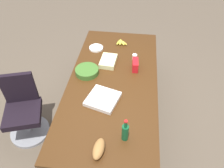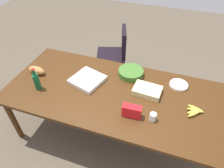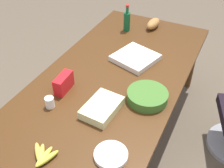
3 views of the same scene
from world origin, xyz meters
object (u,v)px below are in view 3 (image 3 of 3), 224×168
(sheet_cake, at_px, (102,108))
(pizza_box, at_px, (135,58))
(bread_loaf, at_px, (153,24))
(salad_bowl, at_px, (147,96))
(paper_plate_stack, at_px, (111,155))
(chip_bag_red, at_px, (64,83))
(paper_cup, at_px, (50,102))
(banana_bunch, at_px, (43,156))
(conference_table, at_px, (111,84))
(wine_bottle, at_px, (127,21))

(sheet_cake, bearing_deg, pizza_box, 2.87)
(pizza_box, xyz_separation_m, bread_loaf, (0.69, 0.07, 0.03))
(pizza_box, bearing_deg, salad_bowl, -131.74)
(pizza_box, distance_m, bread_loaf, 0.70)
(paper_plate_stack, height_order, chip_bag_red, chip_bag_red)
(salad_bowl, height_order, sheet_cake, salad_bowl)
(bread_loaf, relative_size, salad_bowl, 0.74)
(paper_plate_stack, relative_size, salad_bowl, 0.68)
(paper_cup, height_order, sheet_cake, paper_cup)
(bread_loaf, distance_m, chip_bag_red, 1.39)
(salad_bowl, bearing_deg, chip_bag_red, 105.59)
(chip_bag_red, bearing_deg, salad_bowl, -74.41)
(banana_bunch, bearing_deg, bread_loaf, -0.90)
(paper_plate_stack, xyz_separation_m, pizza_box, (1.09, 0.28, 0.01))
(conference_table, distance_m, salad_bowl, 0.41)
(conference_table, xyz_separation_m, salad_bowl, (-0.12, -0.38, 0.10))
(banana_bunch, bearing_deg, chip_bag_red, 22.30)
(wine_bottle, relative_size, sheet_cake, 0.92)
(paper_plate_stack, bearing_deg, bread_loaf, 11.15)
(bread_loaf, bearing_deg, pizza_box, -174.23)
(bread_loaf, relative_size, wine_bottle, 0.81)
(wine_bottle, bearing_deg, salad_bowl, -148.19)
(chip_bag_red, height_order, sheet_cake, chip_bag_red)
(conference_table, bearing_deg, wine_bottle, 15.08)
(paper_plate_stack, relative_size, pizza_box, 0.61)
(pizza_box, bearing_deg, conference_table, -175.86)
(wine_bottle, bearing_deg, banana_bunch, -173.28)
(pizza_box, xyz_separation_m, banana_bunch, (-1.29, 0.10, 0.00))
(salad_bowl, bearing_deg, pizza_box, 31.88)
(paper_plate_stack, bearing_deg, salad_bowl, -1.62)
(paper_cup, bearing_deg, salad_bowl, -57.77)
(sheet_cake, bearing_deg, salad_bowl, -44.17)
(banana_bunch, relative_size, salad_bowl, 0.61)
(conference_table, bearing_deg, paper_cup, 153.31)
(bread_loaf, bearing_deg, conference_table, 179.52)
(paper_cup, distance_m, bread_loaf, 1.60)
(paper_plate_stack, height_order, salad_bowl, salad_bowl)
(pizza_box, height_order, wine_bottle, wine_bottle)
(paper_cup, xyz_separation_m, bread_loaf, (1.58, -0.27, 0.01))
(conference_table, bearing_deg, paper_plate_stack, -153.67)
(wine_bottle, bearing_deg, sheet_cake, -164.40)
(paper_plate_stack, relative_size, chip_bag_red, 1.10)
(pizza_box, relative_size, sheet_cake, 1.12)
(conference_table, xyz_separation_m, sheet_cake, (-0.39, -0.12, 0.10))
(paper_plate_stack, xyz_separation_m, chip_bag_red, (0.43, 0.64, 0.06))
(banana_bunch, distance_m, sheet_cake, 0.56)
(banana_bunch, distance_m, wine_bottle, 1.81)
(conference_table, distance_m, bread_loaf, 1.06)
(banana_bunch, xyz_separation_m, salad_bowl, (0.81, -0.40, 0.01))
(pizza_box, xyz_separation_m, chip_bag_red, (-0.66, 0.36, 0.05))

